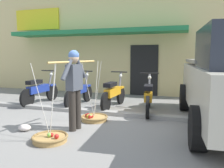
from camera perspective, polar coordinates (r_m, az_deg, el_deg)
The scene contains 11 objects.
ground_plane at distance 5.63m, azimuth -5.76°, elevation -9.18°, with size 90.00×90.00×0.00m, color gray.
sidewalk_curb at distance 6.25m, azimuth -3.16°, elevation -7.06°, with size 20.00×0.24×0.10m, color gray.
fruit_vendor at distance 4.82m, azimuth -9.46°, elevation -0.14°, with size 0.30×1.53×1.70m.
fruit_basket_left_side at distance 5.62m, azimuth -4.58°, elevation -8.42°, with size 0.67×0.67×1.45m.
fruit_basket_right_side at distance 4.45m, azimuth -15.32°, elevation -12.90°, with size 0.67×0.67×1.45m.
motorcycle_nearest_shop at distance 7.81m, azimuth -17.74°, elevation -1.52°, with size 0.54×1.82×1.09m.
motorcycle_second_in_row at distance 7.29m, azimuth -8.35°, elevation -1.84°, with size 0.54×1.82×1.09m.
motorcycle_third_in_row at distance 6.83m, azimuth 0.38°, elevation -2.36°, with size 0.54×1.82×1.09m.
motorcycle_end_of_row at distance 6.34m, azimuth 9.18°, elevation -3.20°, with size 0.54×1.82×1.09m.
storefront_building at distance 12.00m, azimuth 0.93°, elevation 9.60°, with size 13.00×6.00×4.20m.
plastic_litter_bag at distance 5.21m, azimuth -21.14°, elevation -10.19°, with size 0.28×0.22×0.14m, color silver.
Camera 1 is at (2.19, -4.95, 1.57)m, focal length 36.33 mm.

